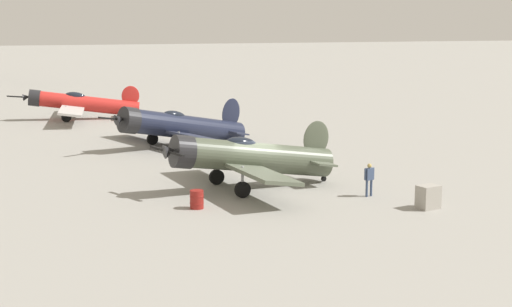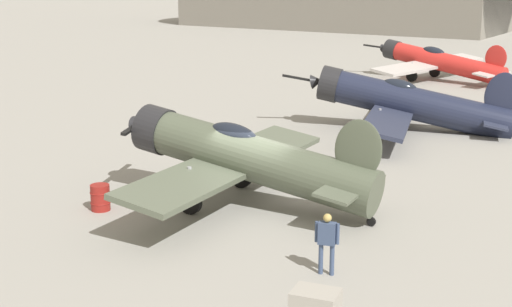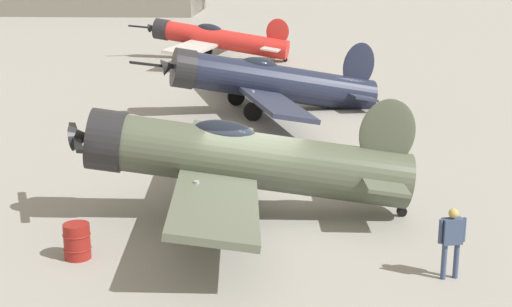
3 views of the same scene
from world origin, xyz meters
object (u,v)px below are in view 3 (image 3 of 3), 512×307
object	(u,v)px
airplane_foreground	(238,159)
fuel_drum	(77,241)
airplane_far_line	(215,39)
airplane_mid_apron	(268,82)
ground_crew_mechanic	(452,236)

from	to	relation	value
airplane_foreground	fuel_drum	distance (m)	4.80
airplane_far_line	fuel_drum	world-z (taller)	airplane_far_line
airplane_mid_apron	fuel_drum	bearing A→B (deg)	60.36
airplane_foreground	airplane_far_line	distance (m)	30.54
airplane_mid_apron	airplane_foreground	bearing A→B (deg)	72.02
airplane_foreground	ground_crew_mechanic	size ratio (longest dim) A/B	6.46
airplane_foreground	fuel_drum	bearing A→B (deg)	35.76
ground_crew_mechanic	fuel_drum	bearing A→B (deg)	70.83
airplane_far_line	fuel_drum	bearing A→B (deg)	101.40
airplane_mid_apron	airplane_far_line	world-z (taller)	airplane_mid_apron
fuel_drum	ground_crew_mechanic	bearing A→B (deg)	90.49
airplane_far_line	airplane_mid_apron	bearing A→B (deg)	115.04
airplane_foreground	airplane_far_line	world-z (taller)	airplane_foreground
airplane_mid_apron	airplane_far_line	xyz separation A→B (m)	(-15.98, -5.55, 0.03)
airplane_mid_apron	ground_crew_mechanic	xyz separation A→B (m)	(17.07, 6.20, -0.34)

